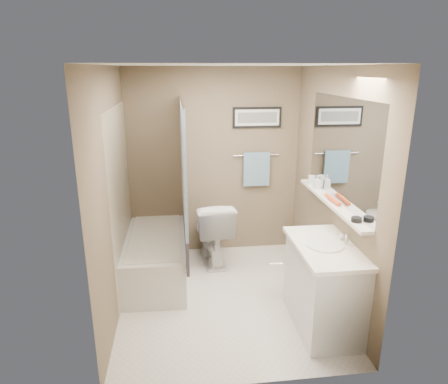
{
  "coord_description": "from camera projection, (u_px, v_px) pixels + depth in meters",
  "views": [
    {
      "loc": [
        -0.47,
        -3.75,
        2.37
      ],
      "look_at": [
        0.0,
        0.15,
        1.15
      ],
      "focal_mm": 32.0,
      "sensor_mm": 36.0,
      "label": 1
    }
  ],
  "objects": [
    {
      "name": "ground",
      "position": [
        226.0,
        297.0,
        4.31
      ],
      "size": [
        2.5,
        2.5,
        0.0
      ],
      "primitive_type": "plane",
      "color": "silver",
      "rests_on": "ground"
    },
    {
      "name": "ceiling",
      "position": [
        226.0,
        67.0,
        3.61
      ],
      "size": [
        2.2,
        2.5,
        0.04
      ],
      "primitive_type": "cube",
      "color": "white",
      "rests_on": "wall_back"
    },
    {
      "name": "wall_back",
      "position": [
        214.0,
        164.0,
        5.13
      ],
      "size": [
        2.2,
        0.04,
        2.4
      ],
      "primitive_type": "cube",
      "color": "brown",
      "rests_on": "ground"
    },
    {
      "name": "wall_front",
      "position": [
        248.0,
        243.0,
        2.79
      ],
      "size": [
        2.2,
        0.04,
        2.4
      ],
      "primitive_type": "cube",
      "color": "brown",
      "rests_on": "ground"
    },
    {
      "name": "wall_left",
      "position": [
        115.0,
        196.0,
        3.84
      ],
      "size": [
        0.04,
        2.5,
        2.4
      ],
      "primitive_type": "cube",
      "color": "brown",
      "rests_on": "ground"
    },
    {
      "name": "wall_right",
      "position": [
        330.0,
        188.0,
        4.08
      ],
      "size": [
        0.04,
        2.5,
        2.4
      ],
      "primitive_type": "cube",
      "color": "brown",
      "rests_on": "ground"
    },
    {
      "name": "tile_surround",
      "position": [
        121.0,
        199.0,
        4.37
      ],
      "size": [
        0.02,
        1.55,
        2.0
      ],
      "primitive_type": "cube",
      "color": "#BCAB8E",
      "rests_on": "wall_left"
    },
    {
      "name": "curtain_rod",
      "position": [
        182.0,
        101.0,
        4.14
      ],
      "size": [
        0.02,
        1.55,
        0.02
      ],
      "primitive_type": "cylinder",
      "rotation": [
        1.57,
        0.0,
        0.0
      ],
      "color": "silver",
      "rests_on": "wall_left"
    },
    {
      "name": "curtain_upper",
      "position": [
        184.0,
        162.0,
        4.33
      ],
      "size": [
        0.03,
        1.45,
        1.28
      ],
      "primitive_type": "cube",
      "color": "silver",
      "rests_on": "curtain_rod"
    },
    {
      "name": "curtain_lower",
      "position": [
        186.0,
        232.0,
        4.57
      ],
      "size": [
        0.03,
        1.45,
        0.36
      ],
      "primitive_type": "cube",
      "color": "#2C294D",
      "rests_on": "curtain_rod"
    },
    {
      "name": "mirror",
      "position": [
        341.0,
        150.0,
        3.82
      ],
      "size": [
        0.02,
        1.6,
        1.0
      ],
      "primitive_type": "cube",
      "color": "silver",
      "rests_on": "wall_right"
    },
    {
      "name": "shelf",
      "position": [
        331.0,
        202.0,
        3.96
      ],
      "size": [
        0.12,
        1.6,
        0.03
      ],
      "primitive_type": "cube",
      "color": "silver",
      "rests_on": "wall_right"
    },
    {
      "name": "towel_bar",
      "position": [
        256.0,
        155.0,
        5.14
      ],
      "size": [
        0.6,
        0.02,
        0.02
      ],
      "primitive_type": "cylinder",
      "rotation": [
        0.0,
        1.57,
        0.0
      ],
      "color": "silver",
      "rests_on": "wall_back"
    },
    {
      "name": "towel",
      "position": [
        256.0,
        169.0,
        5.18
      ],
      "size": [
        0.34,
        0.05,
        0.44
      ],
      "primitive_type": "cube",
      "color": "#99C9DF",
      "rests_on": "towel_bar"
    },
    {
      "name": "art_frame",
      "position": [
        257.0,
        117.0,
        5.02
      ],
      "size": [
        0.62,
        0.02,
        0.26
      ],
      "primitive_type": "cube",
      "color": "black",
      "rests_on": "wall_back"
    },
    {
      "name": "art_mat",
      "position": [
        257.0,
        118.0,
        5.0
      ],
      "size": [
        0.56,
        0.0,
        0.2
      ],
      "primitive_type": "cube",
      "color": "white",
      "rests_on": "art_frame"
    },
    {
      "name": "art_image",
      "position": [
        257.0,
        118.0,
        5.0
      ],
      "size": [
        0.5,
        0.0,
        0.13
      ],
      "primitive_type": "cube",
      "color": "#595959",
      "rests_on": "art_mat"
    },
    {
      "name": "door",
      "position": [
        322.0,
        265.0,
        2.9
      ],
      "size": [
        0.8,
        0.02,
        2.0
      ],
      "primitive_type": "cube",
      "color": "silver",
      "rests_on": "wall_front"
    },
    {
      "name": "door_handle",
      "position": [
        276.0,
        264.0,
        2.91
      ],
      "size": [
        0.1,
        0.02,
        0.02
      ],
      "primitive_type": "cylinder",
      "rotation": [
        0.0,
        1.57,
        0.0
      ],
      "color": "silver",
      "rests_on": "door"
    },
    {
      "name": "bathtub",
      "position": [
        157.0,
        256.0,
        4.71
      ],
      "size": [
        0.74,
        1.52,
        0.5
      ],
      "primitive_type": "cube",
      "rotation": [
        0.0,
        0.0,
        -0.03
      ],
      "color": "silver",
      "rests_on": "ground"
    },
    {
      "name": "tub_rim",
      "position": [
        156.0,
        237.0,
        4.63
      ],
      "size": [
        0.56,
        1.36,
        0.02
      ],
      "primitive_type": "cube",
      "color": "silver",
      "rests_on": "bathtub"
    },
    {
      "name": "toilet",
      "position": [
        212.0,
        231.0,
        5.04
      ],
      "size": [
        0.52,
        0.84,
        0.82
      ],
      "primitive_type": "imported",
      "rotation": [
        0.0,
        0.0,
        3.22
      ],
      "color": "white",
      "rests_on": "ground"
    },
    {
      "name": "vanity",
      "position": [
        323.0,
        288.0,
        3.74
      ],
      "size": [
        0.5,
        0.9,
        0.8
      ],
      "primitive_type": "cube",
      "rotation": [
        0.0,
        0.0,
        -0.0
      ],
      "color": "silver",
      "rests_on": "ground"
    },
    {
      "name": "countertop",
      "position": [
        326.0,
        247.0,
        3.61
      ],
      "size": [
        0.54,
        0.96,
        0.04
      ],
      "primitive_type": "cube",
      "color": "white",
      "rests_on": "vanity"
    },
    {
      "name": "sink_basin",
      "position": [
        325.0,
        245.0,
        3.6
      ],
      "size": [
        0.34,
        0.34,
        0.01
      ],
      "primitive_type": "cylinder",
      "color": "silver",
      "rests_on": "countertop"
    },
    {
      "name": "faucet_spout",
      "position": [
        346.0,
        239.0,
        3.61
      ],
      "size": [
        0.02,
        0.02,
        0.1
      ],
      "primitive_type": "cylinder",
      "color": "silver",
      "rests_on": "countertop"
    },
    {
      "name": "faucet_knob",
      "position": [
        342.0,
        237.0,
        3.71
      ],
      "size": [
        0.05,
        0.05,
        0.05
      ],
      "primitive_type": "sphere",
      "color": "white",
      "rests_on": "countertop"
    },
    {
      "name": "candle_bowl_near",
      "position": [
        356.0,
        220.0,
        3.41
      ],
      "size": [
        0.09,
        0.09,
        0.04
      ],
      "primitive_type": "cylinder",
      "color": "black",
      "rests_on": "shelf"
    },
    {
      "name": "hair_brush_front",
      "position": [
        334.0,
        201.0,
        3.88
      ],
      "size": [
        0.06,
        0.22,
        0.04
      ],
      "primitive_type": "cylinder",
      "rotation": [
        1.57,
        0.0,
        0.08
      ],
      "color": "#CB431C",
      "rests_on": "shelf"
    },
    {
      "name": "hair_brush_back",
      "position": [
        331.0,
        198.0,
        3.97
      ],
      "size": [
        0.04,
        0.22,
        0.04
      ],
      "primitive_type": "cylinder",
      "rotation": [
        1.57,
        0.0,
        0.01
      ],
      "color": "#DD551F",
      "rests_on": "shelf"
    },
    {
      "name": "pink_comb",
      "position": [
        326.0,
        196.0,
        4.09
      ],
      "size": [
        0.04,
        0.16,
        0.01
      ],
      "primitive_type": "cube",
      "rotation": [
        0.0,
        0.0,
        -0.03
      ],
      "color": "pink",
      "rests_on": "shelf"
    },
    {
      "name": "glass_jar",
      "position": [
        312.0,
        180.0,
        4.5
      ],
      "size": [
        0.08,
        0.08,
        0.1
      ],
      "primitive_type": "cylinder",
      "color": "silver",
      "rests_on": "shelf"
    },
    {
      "name": "soap_bottle",
      "position": [
        317.0,
        182.0,
        4.33
      ],
      "size": [
        0.07,
        0.07,
        0.15
      ],
      "primitive_type": "imported",
      "rotation": [
        0.0,
        0.0,
        0.11
      ],
      "color": "#999999",
      "rests_on": "shelf"
    }
  ]
}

